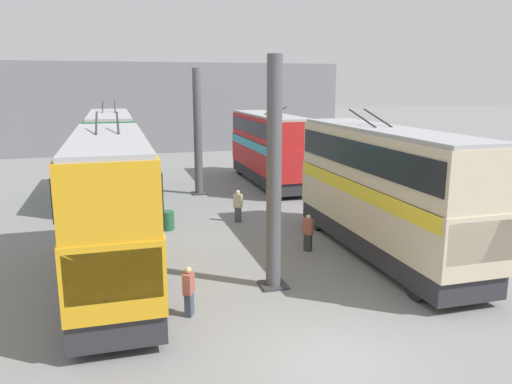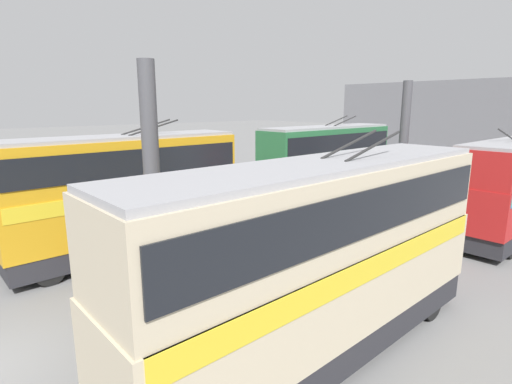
{
  "view_description": "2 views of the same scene",
  "coord_description": "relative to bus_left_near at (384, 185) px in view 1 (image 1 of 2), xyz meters",
  "views": [
    {
      "loc": [
        -10.27,
        4.93,
        6.78
      ],
      "look_at": [
        11.66,
        -1.32,
        1.79
      ],
      "focal_mm": 35.0,
      "sensor_mm": 36.0,
      "label": 1
    },
    {
      "loc": [
        -0.7,
        -10.89,
        6.37
      ],
      "look_at": [
        9.29,
        0.2,
        3.13
      ],
      "focal_mm": 28.0,
      "sensor_mm": 36.0,
      "label": 2
    }
  ],
  "objects": [
    {
      "name": "support_column_near",
      "position": [
        -1.83,
        5.13,
        0.81
      ],
      "size": [
        0.9,
        0.9,
        7.67
      ],
      "color": "#4C4C51",
      "rests_on": "ground_plane"
    },
    {
      "name": "depot_back_wall",
      "position": [
        32.83,
        5.13,
        1.48
      ],
      "size": [
        0.5,
        36.0,
        8.75
      ],
      "color": "slate",
      "rests_on": "ground_plane"
    },
    {
      "name": "ground_plane",
      "position": [
        -6.72,
        5.13,
        -2.9
      ],
      "size": [
        240.0,
        240.0,
        0.0
      ],
      "primitive_type": "plane",
      "color": "slate"
    },
    {
      "name": "oil_drum",
      "position": [
        5.93,
        7.85,
        -2.45
      ],
      "size": [
        0.64,
        0.64,
        0.89
      ],
      "color": "#235638",
      "rests_on": "ground_plane"
    },
    {
      "name": "person_by_left_row",
      "position": [
        1.27,
        2.63,
        -2.09
      ],
      "size": [
        0.47,
        0.46,
        1.55
      ],
      "rotation": [
        0.0,
        0.0,
        2.29
      ],
      "color": "#2D2D33",
      "rests_on": "ground_plane"
    },
    {
      "name": "support_column_far",
      "position": [
        13.27,
        5.13,
        0.81
      ],
      "size": [
        0.9,
        0.9,
        7.67
      ],
      "color": "#4C4C51",
      "rests_on": "ground_plane"
    },
    {
      "name": "person_aisle_midway",
      "position": [
        6.35,
        4.34,
        -2.05
      ],
      "size": [
        0.43,
        0.48,
        1.62
      ],
      "rotation": [
        0.0,
        0.0,
        2.58
      ],
      "color": "#384251",
      "rests_on": "ground_plane"
    },
    {
      "name": "person_by_right_row",
      "position": [
        -3.25,
        8.2,
        -2.09
      ],
      "size": [
        0.48,
        0.41,
        1.55
      ],
      "rotation": [
        0.0,
        0.0,
        1.06
      ],
      "color": "#384251",
      "rests_on": "ground_plane"
    },
    {
      "name": "bus_left_far",
      "position": [
        15.16,
        0.0,
        -0.19
      ],
      "size": [
        10.84,
        2.54,
        5.37
      ],
      "color": "black",
      "rests_on": "ground_plane"
    },
    {
      "name": "bus_left_near",
      "position": [
        0.0,
        0.0,
        0.0
      ],
      "size": [
        11.09,
        2.54,
        5.72
      ],
      "color": "black",
      "rests_on": "ground_plane"
    },
    {
      "name": "bus_right_near",
      "position": [
        -0.41,
        10.26,
        0.03
      ],
      "size": [
        9.97,
        2.54,
        5.77
      ],
      "color": "black",
      "rests_on": "ground_plane"
    },
    {
      "name": "bus_right_far",
      "position": [
        13.18,
        10.26,
        -0.01
      ],
      "size": [
        10.4,
        2.54,
        5.71
      ],
      "color": "black",
      "rests_on": "ground_plane"
    }
  ]
}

